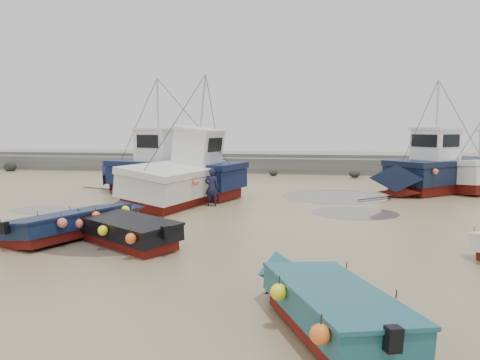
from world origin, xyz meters
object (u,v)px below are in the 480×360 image
object	(u,v)px
dinghy_2	(324,297)
dinghy_4	(122,226)
person	(212,206)
cabin_boat_2	(439,169)
dinghy_1	(77,220)
cabin_boat_1	(189,175)
cabin_boat_0	(165,171)

from	to	relation	value
dinghy_2	dinghy_4	bearing A→B (deg)	115.48
dinghy_2	person	world-z (taller)	dinghy_2
cabin_boat_2	person	bearing A→B (deg)	79.31
dinghy_2	dinghy_4	distance (m)	8.11
dinghy_1	dinghy_2	size ratio (longest dim) A/B	1.18
dinghy_4	cabin_boat_2	xyz separation A→B (m)	(12.66, 14.26, 0.77)
cabin_boat_1	person	size ratio (longest dim) A/B	6.12
dinghy_4	cabin_boat_0	xyz separation A→B (m)	(-2.18, 10.55, 0.77)
cabin_boat_1	cabin_boat_2	bearing A→B (deg)	37.22
cabin_boat_0	dinghy_4	bearing A→B (deg)	-149.24
dinghy_1	cabin_boat_0	distance (m)	9.82
dinghy_4	dinghy_2	bearing A→B (deg)	-96.41
dinghy_1	dinghy_4	size ratio (longest dim) A/B	1.19
dinghy_4	cabin_boat_0	bearing A→B (deg)	45.44
cabin_boat_2	person	size ratio (longest dim) A/B	5.10
dinghy_1	dinghy_4	bearing A→B (deg)	-0.60
dinghy_2	cabin_boat_1	xyz separation A→B (m)	(-6.52, 13.95, 0.76)
dinghy_1	dinghy_4	world-z (taller)	same
cabin_boat_0	cabin_boat_2	distance (m)	15.29
dinghy_4	person	size ratio (longest dim) A/B	3.06
dinghy_2	person	distance (m)	13.65
dinghy_2	cabin_boat_1	world-z (taller)	cabin_boat_1
cabin_boat_0	person	xyz separation A→B (m)	(3.31, -3.12, -1.32)
dinghy_2	cabin_boat_2	distance (m)	20.55
dinghy_2	person	size ratio (longest dim) A/B	3.09
cabin_boat_0	cabin_boat_1	world-z (taller)	same
dinghy_2	cabin_boat_2	xyz separation A→B (m)	(6.46, 19.49, 0.77)
cabin_boat_1	cabin_boat_2	distance (m)	14.11
dinghy_4	dinghy_1	bearing A→B (deg)	102.06
dinghy_1	dinghy_2	distance (m)	10.09
dinghy_1	cabin_boat_1	world-z (taller)	cabin_boat_1
cabin_boat_0	cabin_boat_2	size ratio (longest dim) A/B	1.18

